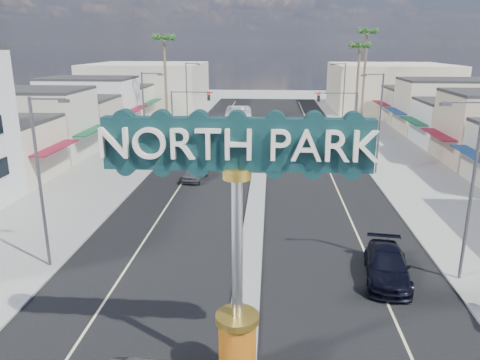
# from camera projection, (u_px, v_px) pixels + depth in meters

# --- Properties ---
(ground) EXTENTS (160.00, 160.00, 0.00)m
(ground) POSITION_uv_depth(u_px,v_px,m) (259.00, 172.00, 43.38)
(ground) COLOR gray
(ground) RESTS_ON ground
(road) EXTENTS (20.00, 120.00, 0.01)m
(road) POSITION_uv_depth(u_px,v_px,m) (259.00, 172.00, 43.37)
(road) COLOR black
(road) RESTS_ON ground
(median_island) EXTENTS (1.30, 30.00, 0.16)m
(median_island) POSITION_uv_depth(u_px,v_px,m) (252.00, 241.00, 28.03)
(median_island) COLOR gray
(median_island) RESTS_ON ground
(sidewalk_left) EXTENTS (8.00, 120.00, 0.12)m
(sidewalk_left) POSITION_uv_depth(u_px,v_px,m) (112.00, 169.00, 44.27)
(sidewalk_left) COLOR gray
(sidewalk_left) RESTS_ON ground
(sidewalk_right) EXTENTS (8.00, 120.00, 0.12)m
(sidewalk_right) POSITION_uv_depth(u_px,v_px,m) (413.00, 174.00, 42.45)
(sidewalk_right) COLOR gray
(sidewalk_right) RESTS_ON ground
(storefront_row_left) EXTENTS (12.00, 42.00, 6.00)m
(storefront_row_left) POSITION_uv_depth(u_px,v_px,m) (65.00, 116.00, 56.55)
(storefront_row_left) COLOR beige
(storefront_row_left) RESTS_ON ground
(storefront_row_right) EXTENTS (12.00, 42.00, 6.00)m
(storefront_row_right) POSITION_uv_depth(u_px,v_px,m) (473.00, 120.00, 53.42)
(storefront_row_right) COLOR #B7B29E
(storefront_row_right) RESTS_ON ground
(backdrop_far_left) EXTENTS (20.00, 20.00, 8.00)m
(backdrop_far_left) POSITION_uv_depth(u_px,v_px,m) (148.00, 85.00, 86.78)
(backdrop_far_left) COLOR #B7B29E
(backdrop_far_left) RESTS_ON ground
(backdrop_far_right) EXTENTS (20.00, 20.00, 8.00)m
(backdrop_far_right) POSITION_uv_depth(u_px,v_px,m) (389.00, 87.00, 83.92)
(backdrop_far_right) COLOR beige
(backdrop_far_right) RESTS_ON ground
(gateway_sign) EXTENTS (8.20, 1.50, 9.15)m
(gateway_sign) POSITION_uv_depth(u_px,v_px,m) (237.00, 224.00, 14.88)
(gateway_sign) COLOR #D06010
(gateway_sign) RESTS_ON median_island
(traffic_signal_left) EXTENTS (5.09, 0.45, 6.00)m
(traffic_signal_left) POSITION_uv_depth(u_px,v_px,m) (187.00, 106.00, 56.18)
(traffic_signal_left) COLOR #47474C
(traffic_signal_left) RESTS_ON ground
(traffic_signal_right) EXTENTS (5.09, 0.45, 6.00)m
(traffic_signal_right) POSITION_uv_depth(u_px,v_px,m) (341.00, 107.00, 54.98)
(traffic_signal_right) COLOR #47474C
(traffic_signal_right) RESTS_ON ground
(streetlight_l_near) EXTENTS (2.03, 0.22, 9.00)m
(streetlight_l_near) POSITION_uv_depth(u_px,v_px,m) (42.00, 176.00, 23.48)
(streetlight_l_near) COLOR #47474C
(streetlight_l_near) RESTS_ON ground
(streetlight_l_mid) EXTENTS (2.03, 0.22, 9.00)m
(streetlight_l_mid) POSITION_uv_depth(u_px,v_px,m) (146.00, 116.00, 42.63)
(streetlight_l_mid) COLOR #47474C
(streetlight_l_mid) RESTS_ON ground
(streetlight_l_far) EXTENTS (2.03, 0.22, 9.00)m
(streetlight_l_far) POSITION_uv_depth(u_px,v_px,m) (188.00, 92.00, 63.70)
(streetlight_l_far) COLOR #47474C
(streetlight_l_far) RESTS_ON ground
(streetlight_r_near) EXTENTS (2.03, 0.22, 9.00)m
(streetlight_r_near) POSITION_uv_depth(u_px,v_px,m) (469.00, 184.00, 22.12)
(streetlight_r_near) COLOR #47474C
(streetlight_r_near) RESTS_ON ground
(streetlight_r_mid) EXTENTS (2.03, 0.22, 9.00)m
(streetlight_r_mid) POSITION_uv_depth(u_px,v_px,m) (378.00, 119.00, 41.28)
(streetlight_r_mid) COLOR #47474C
(streetlight_r_mid) RESTS_ON ground
(streetlight_r_far) EXTENTS (2.03, 0.22, 9.00)m
(streetlight_r_far) POSITION_uv_depth(u_px,v_px,m) (343.00, 93.00, 62.35)
(streetlight_r_far) COLOR #47474C
(streetlight_r_far) RESTS_ON ground
(palm_left_far) EXTENTS (2.60, 2.60, 13.10)m
(palm_left_far) POSITION_uv_depth(u_px,v_px,m) (164.00, 43.00, 60.15)
(palm_left_far) COLOR brown
(palm_left_far) RESTS_ON ground
(palm_right_mid) EXTENTS (2.60, 2.60, 12.10)m
(palm_right_mid) POSITION_uv_depth(u_px,v_px,m) (360.00, 50.00, 64.46)
(palm_right_mid) COLOR brown
(palm_right_mid) RESTS_ON ground
(palm_right_far) EXTENTS (2.60, 2.60, 14.10)m
(palm_right_far) POSITION_uv_depth(u_px,v_px,m) (367.00, 37.00, 69.58)
(palm_right_far) COLOR brown
(palm_right_far) RESTS_ON ground
(suv_right) EXTENTS (2.75, 5.35, 1.48)m
(suv_right) POSITION_uv_depth(u_px,v_px,m) (387.00, 266.00, 23.41)
(suv_right) COLOR black
(suv_right) RESTS_ON ground
(car_parked_left) EXTENTS (2.12, 4.30, 1.41)m
(car_parked_left) POSITION_uv_depth(u_px,v_px,m) (196.00, 172.00, 40.74)
(car_parked_left) COLOR slate
(car_parked_left) RESTS_ON ground
(city_bus) EXTENTS (3.99, 13.78, 3.79)m
(city_bus) POSITION_uv_depth(u_px,v_px,m) (238.00, 127.00, 55.87)
(city_bus) COLOR white
(city_bus) RESTS_ON ground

